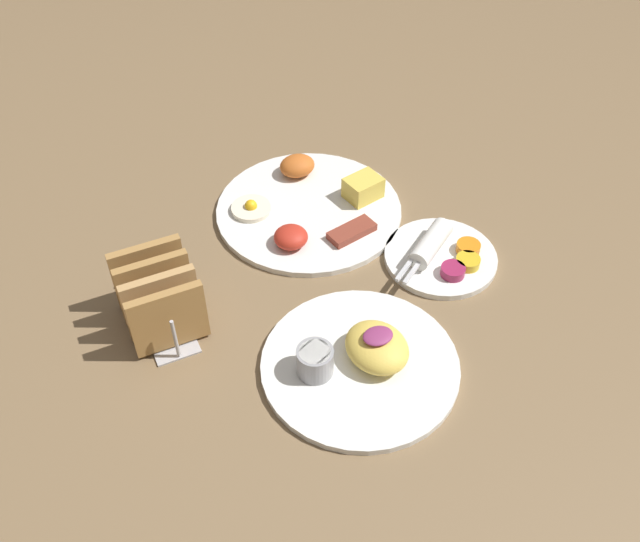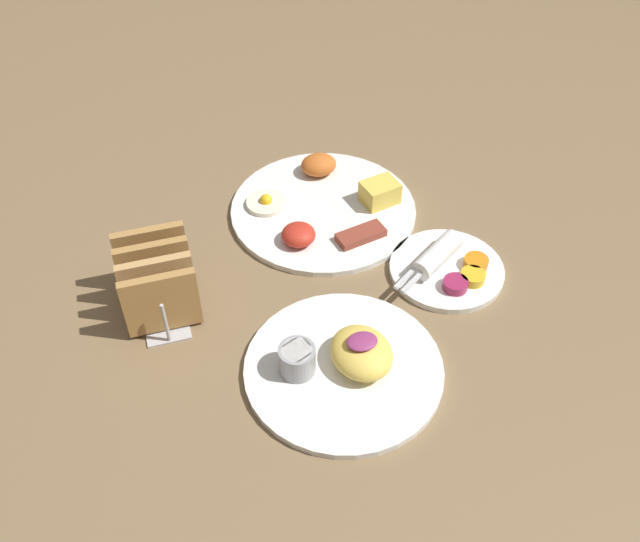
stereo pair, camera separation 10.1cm
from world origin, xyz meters
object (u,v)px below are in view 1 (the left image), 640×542
plate_breakfast (310,207)px  toast_rack (159,298)px  plate_foreground (360,360)px  plate_condiments (441,255)px

plate_breakfast → toast_rack: size_ratio=2.01×
plate_breakfast → plate_foreground: size_ratio=1.15×
plate_breakfast → plate_foreground: (-0.07, -0.31, 0.00)m
plate_breakfast → plate_condiments: 0.23m
plate_foreground → plate_breakfast: bearing=77.6°
plate_breakfast → plate_foreground: plate_foreground is taller
plate_breakfast → toast_rack: bearing=-155.0°
plate_condiments → plate_foreground: bearing=-147.4°
plate_foreground → plate_condiments: bearing=32.6°
plate_breakfast → toast_rack: toast_rack is taller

